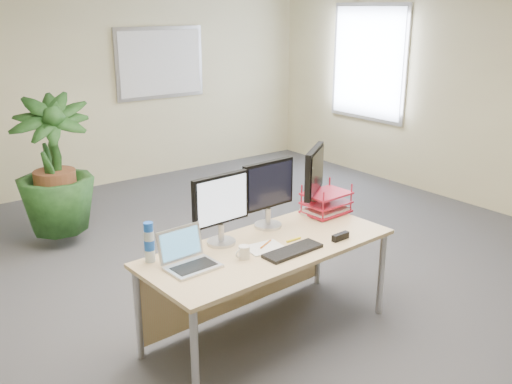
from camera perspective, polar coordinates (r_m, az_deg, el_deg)
floor at (r=4.56m, az=1.87°, el=-11.92°), size 8.00×8.00×0.00m
back_wall at (r=7.54m, az=-17.79°, el=10.18°), size 7.00×0.04×2.70m
whiteboard at (r=7.97m, az=-9.55°, el=12.62°), size 1.30×0.04×0.95m
window at (r=8.05m, az=11.16°, el=12.58°), size 0.04×1.30×1.55m
desk at (r=4.10m, az=0.32°, el=-6.83°), size 1.85×0.86×0.70m
floor_plant at (r=5.86m, az=-19.53°, el=1.89°), size 1.11×1.11×1.50m
monitor_left at (r=3.91m, az=-3.54°, el=-1.29°), size 0.45×0.20×0.50m
monitor_right at (r=4.21m, az=1.25°, el=0.23°), size 0.46×0.21×0.51m
monitor_dark at (r=4.51m, az=5.84°, el=1.58°), size 0.42×0.31×0.54m
laptop at (r=3.69m, az=-6.86°, el=-6.46°), size 0.34×0.30×0.23m
keyboard at (r=3.87m, az=3.70°, el=-5.89°), size 0.45×0.17×0.02m
coffee_mug at (r=3.77m, az=-1.22°, el=-6.04°), size 0.11×0.08×0.09m
spiral_notebook at (r=3.92m, az=0.89°, el=-5.61°), size 0.27×0.22×0.01m
orange_pen at (r=3.95m, az=0.98°, el=-5.22°), size 0.14×0.08×0.01m
yellow_highlighter at (r=4.06m, az=3.79°, el=-4.77°), size 0.13×0.02×0.02m
water_bottle at (r=3.75m, az=-10.62°, el=-5.03°), size 0.07×0.07×0.27m
letter_tray at (r=4.58m, az=7.03°, el=-1.22°), size 0.37×0.29×0.17m
stapler at (r=4.10m, az=8.44°, el=-4.43°), size 0.15×0.05×0.05m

